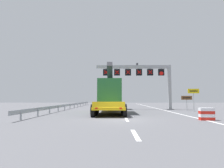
# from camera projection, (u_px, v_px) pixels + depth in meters

# --- Properties ---
(ground) EXTENTS (112.00, 112.00, 0.00)m
(ground) POSITION_uv_depth(u_px,v_px,m) (120.00, 120.00, 14.27)
(ground) COLOR #5B5B60
(lane_markings) EXTENTS (0.20, 44.35, 0.01)m
(lane_markings) POSITION_uv_depth(u_px,v_px,m) (120.00, 109.00, 29.09)
(lane_markings) COLOR silver
(lane_markings) RESTS_ON ground
(edge_line_right) EXTENTS (0.20, 63.00, 0.01)m
(edge_line_right) POSITION_uv_depth(u_px,v_px,m) (163.00, 110.00, 26.15)
(edge_line_right) COLOR silver
(edge_line_right) RESTS_ON ground
(overhead_lane_gantry) EXTENTS (10.96, 0.90, 6.68)m
(overhead_lane_gantry) POSITION_uv_depth(u_px,v_px,m) (142.00, 74.00, 27.42)
(overhead_lane_gantry) COLOR #9EA0A5
(overhead_lane_gantry) RESTS_ON ground
(heavy_haul_truck_yellow) EXTENTS (3.03, 14.06, 5.30)m
(heavy_haul_truck_yellow) POSITION_uv_depth(u_px,v_px,m) (111.00, 95.00, 23.52)
(heavy_haul_truck_yellow) COLOR yellow
(heavy_haul_truck_yellow) RESTS_ON ground
(exit_sign_yellow) EXTENTS (1.36, 0.15, 2.75)m
(exit_sign_yellow) POSITION_uv_depth(u_px,v_px,m) (193.00, 94.00, 22.99)
(exit_sign_yellow) COLOR #9EA0A5
(exit_sign_yellow) RESTS_ON ground
(tourist_info_sign_brown) EXTENTS (1.45, 0.15, 1.92)m
(tourist_info_sign_brown) POSITION_uv_depth(u_px,v_px,m) (187.00, 99.00, 25.42)
(tourist_info_sign_brown) COLOR #9EA0A5
(tourist_info_sign_brown) RESTS_ON ground
(crash_barrier_striped) EXTENTS (1.03, 0.57, 0.90)m
(crash_barrier_striped) POSITION_uv_depth(u_px,v_px,m) (207.00, 114.00, 13.86)
(crash_barrier_striped) COLOR red
(crash_barrier_striped) RESTS_ON ground
(guardrail_left) EXTENTS (0.13, 37.11, 0.76)m
(guardrail_left) POSITION_uv_depth(u_px,v_px,m) (72.00, 105.00, 30.91)
(guardrail_left) COLOR #999EA3
(guardrail_left) RESTS_ON ground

